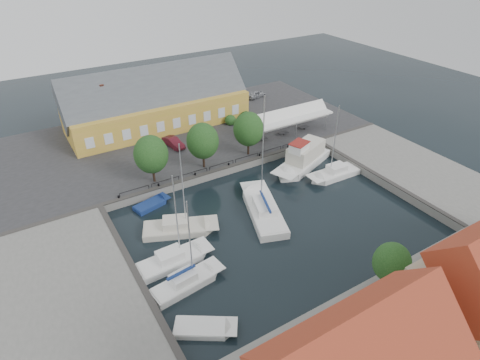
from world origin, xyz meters
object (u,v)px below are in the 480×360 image
Objects in this scene: west_boat_c at (174,261)px; west_boat_d at (187,284)px; trawler at (303,160)px; east_boat_a at (334,175)px; tent_canopy at (290,117)px; west_boat_b at (179,229)px; car_red at (174,142)px; car_silver at (256,94)px; launch_nw at (152,205)px; launch_sw at (204,329)px; center_sailboat at (263,211)px; warehouse at (153,105)px.

west_boat_c reaches higher than west_boat_d.
west_boat_d reaches higher than trawler.
tent_canopy is at bearing 82.90° from east_boat_a.
east_boat_a is at bearing -67.20° from trawler.
car_red is at bearing 68.20° from west_boat_b.
car_red is 23.42m from west_boat_c.
car_silver is 46.98m from west_boat_d.
launch_nw is at bearing 112.92° from car_silver.
west_boat_c is at bearing -98.73° from launch_nw.
west_boat_d reaches higher than car_silver.
launch_nw is at bearing 82.30° from launch_sw.
center_sailboat is at bearing 10.15° from west_boat_c.
east_boat_a is at bearing -59.92° from warehouse.
tent_canopy is 20.35m from center_sailboat.
west_boat_d is (-2.62, -7.69, 0.01)m from west_boat_b.
center_sailboat is (-14.25, -14.14, -3.32)m from tent_canopy.
car_red is at bearing 69.11° from west_boat_d.
car_silver is 0.98× the size of car_red.
west_boat_d is at bearing -106.54° from warehouse.
west_boat_c is (-23.05, -8.52, -0.76)m from trawler.
warehouse reaches higher than launch_sw.
trawler is at bearing 11.54° from west_boat_b.
west_boat_c is 3.38m from west_boat_d.
warehouse is at bearing 76.51° from car_red.
car_red is 18.87m from trawler.
center_sailboat reaches higher than east_boat_a.
west_boat_d is at bearing -152.86° from trawler.
center_sailboat is (2.84, -19.26, -1.32)m from car_red.
warehouse reaches higher than west_boat_d.
west_boat_b is 2.39× the size of launch_nw.
warehouse is 2.54× the size of west_boat_b.
east_boat_a reaches higher than car_red.
center_sailboat is 1.35× the size of east_boat_a.
launch_sw is at bearing -96.45° from west_boat_c.
warehouse is at bearing 94.79° from center_sailboat.
warehouse reaches higher than tent_canopy.
center_sailboat reaches higher than launch_nw.
warehouse is 2.72× the size of west_boat_c.
center_sailboat is at bearing -37.74° from launch_nw.
west_boat_b reaches higher than warehouse.
tent_canopy is 27.00m from west_boat_b.
center_sailboat is 1.29× the size of west_boat_b.
launch_sw is (-13.13, -10.75, -0.27)m from center_sailboat.
west_boat_d is at bearing -155.72° from center_sailboat.
west_boat_d is 13.84m from launch_nw.
tent_canopy is at bearing -26.96° from car_red.
car_red is at bearing 136.74° from trawler.
launch_nw is (2.56, 18.93, -0.00)m from launch_sw.
car_red is 26.60m from west_boat_d.
west_boat_c is 1.07× the size of west_boat_d.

